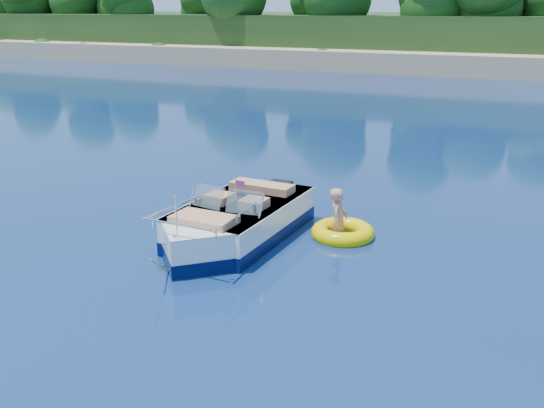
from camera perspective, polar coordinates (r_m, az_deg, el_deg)
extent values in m
plane|color=#091A43|center=(11.03, 6.85, -6.55)|extent=(160.00, 160.00, 0.00)
cube|color=tan|center=(47.85, 21.75, 11.85)|extent=(170.00, 8.00, 2.00)
cube|color=black|center=(74.73, 23.35, 13.81)|extent=(170.00, 56.00, 6.00)
cylinder|color=black|center=(69.77, -19.27, 15.63)|extent=(0.44, 0.44, 2.80)
cylinder|color=black|center=(54.33, 2.30, 16.39)|extent=(0.44, 0.44, 3.20)
cylinder|color=black|center=(51.69, 22.45, 15.26)|extent=(0.44, 0.44, 3.60)
cube|color=white|center=(12.65, -2.83, -1.83)|extent=(1.89, 3.44, 0.94)
cube|color=white|center=(11.37, -6.80, -4.27)|extent=(1.79, 1.79, 0.94)
cube|color=#040C35|center=(12.69, -2.82, -2.38)|extent=(1.92, 3.47, 0.27)
cube|color=#040C35|center=(11.42, -6.77, -4.87)|extent=(1.83, 1.83, 0.27)
cube|color=tan|center=(12.78, -2.26, -0.35)|extent=(1.50, 2.41, 0.09)
cube|color=white|center=(12.51, -2.86, 0.08)|extent=(1.92, 3.44, 0.05)
cube|color=black|center=(14.20, 0.84, 0.59)|extent=(0.50, 0.33, 0.81)
cube|color=#8C9EA5|center=(12.12, -6.00, 0.70)|extent=(0.73, 0.35, 0.43)
cube|color=#8C9EA5|center=(11.72, -2.66, 0.18)|extent=(0.72, 0.31, 0.43)
cube|color=tan|center=(12.51, -4.98, 0.17)|extent=(0.51, 0.51, 0.36)
cube|color=tan|center=(12.13, -1.72, -0.35)|extent=(0.51, 0.51, 0.36)
cube|color=tan|center=(13.25, -0.96, 1.26)|extent=(1.41, 0.53, 0.34)
cube|color=tan|center=(11.34, -6.41, -1.86)|extent=(1.20, 0.71, 0.30)
cylinder|color=white|center=(10.55, -8.98, -1.21)|extent=(0.03, 0.03, 0.76)
cube|color=red|center=(11.65, -3.03, 1.92)|extent=(0.20, 0.02, 0.13)
cube|color=silver|center=(10.64, -9.03, -3.09)|extent=(0.09, 0.06, 0.04)
cylinder|color=#C5D717|center=(10.65, -10.48, -5.80)|extent=(0.33, 0.92, 0.69)
torus|color=#FFD800|center=(12.73, 6.67, -2.69)|extent=(1.66, 1.66, 0.35)
torus|color=red|center=(12.73, 6.68, -2.62)|extent=(1.37, 1.37, 0.12)
imported|color=tan|center=(12.77, 6.24, -3.03)|extent=(0.46, 0.83, 1.56)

